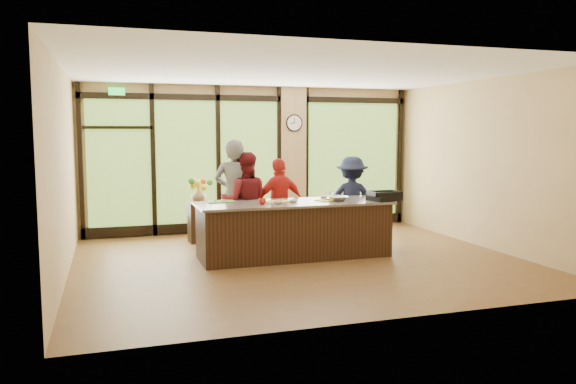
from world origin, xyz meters
TOP-DOWN VIEW (x-y plane):
  - floor at (0.00, 0.00)m, footprint 7.00×7.00m
  - ceiling at (0.00, 0.00)m, footprint 7.00×7.00m
  - back_wall at (0.00, 3.00)m, footprint 7.00×0.00m
  - left_wall at (-3.50, 0.00)m, footprint 0.00×6.00m
  - right_wall at (3.50, 0.00)m, footprint 0.00×6.00m
  - window_wall at (0.16, 2.95)m, footprint 6.90×0.12m
  - island_base at (0.00, 0.30)m, footprint 3.10×1.00m
  - countertop at (0.00, 0.30)m, footprint 3.20×1.10m
  - wall_clock at (0.85, 2.87)m, footprint 0.36×0.04m
  - cook_left at (-0.83, 1.06)m, footprint 0.84×0.71m
  - cook_midleft at (-0.66, 1.03)m, footprint 0.95×0.81m
  - cook_midright at (0.01, 1.13)m, footprint 1.00×0.57m
  - cook_right at (1.41, 1.14)m, footprint 1.20×0.98m
  - roasting_pan at (1.50, 0.02)m, footprint 0.56×0.48m
  - mixing_bowl at (0.74, 0.19)m, footprint 0.36×0.36m
  - cutting_board_left at (-1.15, 0.66)m, footprint 0.46×0.36m
  - cutting_board_center at (-0.26, 0.40)m, footprint 0.44×0.36m
  - cutting_board_right at (0.59, 0.29)m, footprint 0.43×0.38m
  - prep_bowl_near at (-0.33, 0.12)m, footprint 0.20×0.20m
  - prep_bowl_mid at (-0.03, 0.24)m, footprint 0.18×0.18m
  - prep_bowl_far at (0.66, 0.64)m, footprint 0.15×0.15m
  - red_ramekin at (-0.58, 0.15)m, footprint 0.15×0.15m
  - flower_stand at (-1.31, 2.03)m, footprint 0.40×0.40m
  - flower_vase at (-1.31, 2.03)m, footprint 0.34×0.34m
  - bar_cart at (1.81, 2.32)m, footprint 0.70×0.49m

SIDE VIEW (x-z plane):
  - floor at x=0.00m, z-range 0.00..0.00m
  - flower_stand at x=-1.31m, z-range 0.00..0.75m
  - island_base at x=0.00m, z-range 0.00..0.88m
  - bar_cart at x=1.81m, z-range 0.09..0.96m
  - cook_midright at x=0.01m, z-range 0.00..1.60m
  - cook_right at x=1.41m, z-range 0.00..1.61m
  - cook_midleft at x=-0.66m, z-range 0.00..1.72m
  - flower_vase at x=-1.31m, z-range 0.75..1.03m
  - countertop at x=0.00m, z-range 0.88..0.92m
  - cutting_board_right at x=0.59m, z-range 0.92..0.93m
  - cutting_board_center at x=-0.26m, z-range 0.92..0.93m
  - cutting_board_left at x=-1.15m, z-range 0.92..0.93m
  - prep_bowl_far at x=0.66m, z-range 0.92..0.96m
  - prep_bowl_mid at x=-0.03m, z-range 0.92..0.96m
  - prep_bowl_near at x=-0.33m, z-range 0.92..0.97m
  - mixing_bowl at x=0.74m, z-range 0.92..1.00m
  - roasting_pan at x=1.50m, z-range 0.92..1.01m
  - red_ramekin at x=-0.58m, z-range 0.92..1.02m
  - cook_left at x=-0.83m, z-range 0.00..1.95m
  - window_wall at x=0.16m, z-range -0.11..2.89m
  - back_wall at x=0.00m, z-range -2.00..5.00m
  - left_wall at x=-3.50m, z-range -1.50..4.50m
  - right_wall at x=3.50m, z-range -1.50..4.50m
  - wall_clock at x=0.85m, z-range 2.07..2.43m
  - ceiling at x=0.00m, z-range 3.00..3.00m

